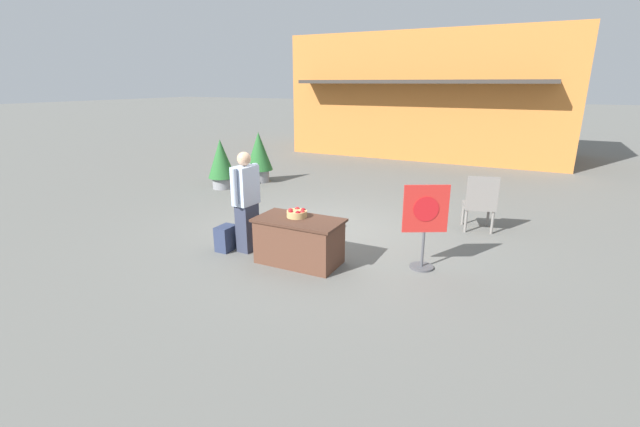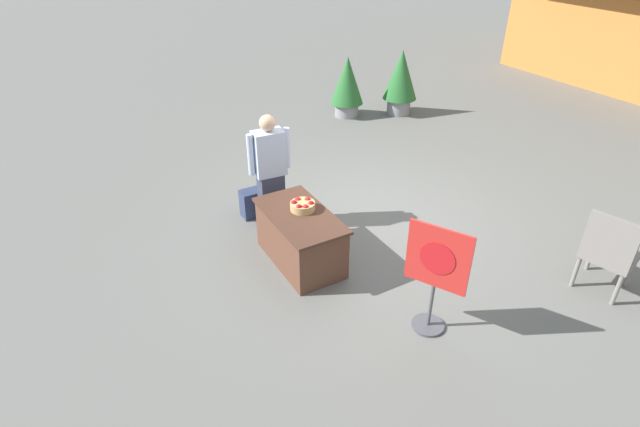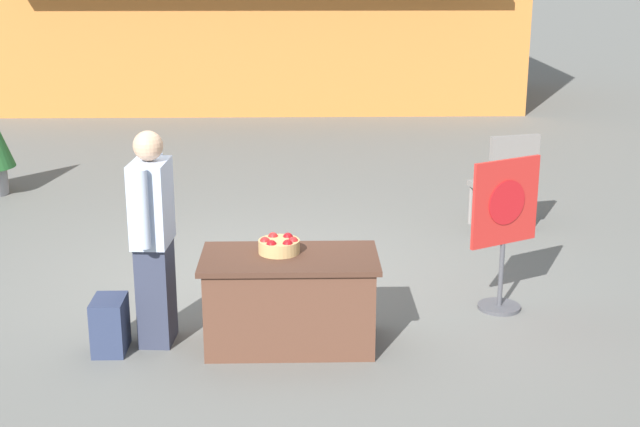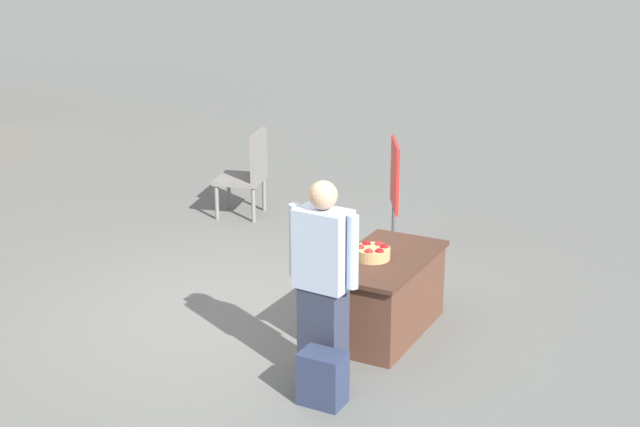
% 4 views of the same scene
% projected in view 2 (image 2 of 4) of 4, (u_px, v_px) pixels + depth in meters
% --- Properties ---
extents(ground_plane, '(120.00, 120.00, 0.00)m').
position_uv_depth(ground_plane, '(375.00, 223.00, 7.33)').
color(ground_plane, slate).
extents(display_table, '(1.34, 0.72, 0.71)m').
position_uv_depth(display_table, '(300.00, 238.00, 6.36)').
color(display_table, brown).
rests_on(display_table, ground_plane).
extents(apple_basket, '(0.31, 0.31, 0.13)m').
position_uv_depth(apple_basket, '(303.00, 205.00, 6.24)').
color(apple_basket, tan).
rests_on(apple_basket, display_table).
extents(person_visitor, '(0.29, 0.61, 1.66)m').
position_uv_depth(person_visitor, '(270.00, 171.00, 6.90)').
color(person_visitor, '#33384C').
rests_on(person_visitor, ground_plane).
extents(backpack, '(0.24, 0.34, 0.42)m').
position_uv_depth(backpack, '(253.00, 203.00, 7.41)').
color(backpack, '#2D3856').
rests_on(backpack, ground_plane).
extents(poster_board, '(0.60, 0.36, 1.30)m').
position_uv_depth(poster_board, '(436.00, 274.00, 5.14)').
color(poster_board, '#4C4C51').
rests_on(poster_board, ground_plane).
extents(patio_chair, '(0.67, 0.67, 1.08)m').
position_uv_depth(patio_chair, '(609.00, 251.00, 5.74)').
color(patio_chair, gray).
rests_on(patio_chair, ground_plane).
extents(potted_plant_far_right, '(0.71, 0.71, 1.30)m').
position_uv_depth(potted_plant_far_right, '(347.00, 84.00, 10.76)').
color(potted_plant_far_right, gray).
rests_on(potted_plant_far_right, ground_plane).
extents(potted_plant_near_left, '(0.74, 0.74, 1.40)m').
position_uv_depth(potted_plant_near_left, '(401.00, 79.00, 10.85)').
color(potted_plant_near_left, gray).
rests_on(potted_plant_near_left, ground_plane).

